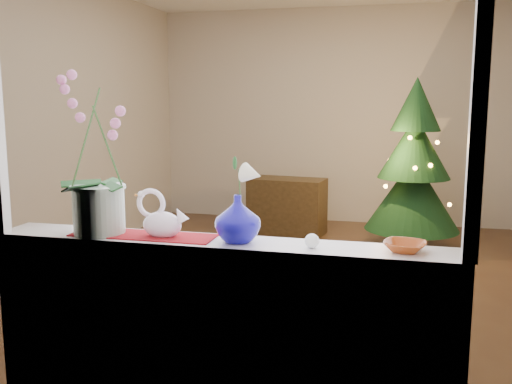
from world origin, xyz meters
TOP-DOWN VIEW (x-y plane):
  - ground at (0.00, 0.00)m, footprint 5.00×5.00m
  - wall_back at (0.00, 2.50)m, footprint 4.50×0.10m
  - wall_front at (0.00, -2.50)m, footprint 4.50×0.10m
  - wall_left at (-2.25, 0.00)m, footprint 0.10×5.00m
  - window_apron at (0.00, -2.46)m, footprint 2.20×0.08m
  - windowsill at (0.00, -2.37)m, footprint 2.20×0.26m
  - window_frame at (0.00, -2.47)m, footprint 2.22×0.06m
  - runner at (-0.38, -2.37)m, footprint 0.70×0.20m
  - orchid_pot at (-0.60, -2.38)m, footprint 0.30×0.30m
  - swan at (-0.28, -2.38)m, footprint 0.26×0.12m
  - blue_vase at (0.09, -2.37)m, footprint 0.30×0.30m
  - lily at (0.09, -2.37)m, footprint 0.14×0.08m
  - paperweight at (0.44, -2.40)m, footprint 0.07×0.07m
  - amber_dish at (0.83, -2.36)m, footprint 0.18×0.18m
  - xmas_tree at (0.96, 1.30)m, footprint 1.24×1.24m
  - side_table at (-0.45, 1.66)m, footprint 0.92×0.54m

SIDE VIEW (x-z plane):
  - ground at x=0.00m, z-range 0.00..0.00m
  - side_table at x=-0.45m, z-range 0.00..0.65m
  - window_apron at x=0.00m, z-range 0.00..0.88m
  - xmas_tree at x=0.96m, z-range 0.00..1.79m
  - windowsill at x=0.00m, z-range 0.88..0.92m
  - runner at x=-0.38m, z-range 0.92..0.93m
  - amber_dish at x=0.83m, z-range 0.92..0.96m
  - paperweight at x=0.44m, z-range 0.92..0.98m
  - swan at x=-0.28m, z-range 0.92..1.14m
  - blue_vase at x=0.09m, z-range 0.92..1.17m
  - lily at x=0.09m, z-range 1.17..1.36m
  - orchid_pot at x=-0.60m, z-range 0.92..1.70m
  - wall_back at x=0.00m, z-range 0.00..2.70m
  - wall_front at x=0.00m, z-range 0.00..2.70m
  - wall_left at x=-2.25m, z-range 0.00..2.70m
  - window_frame at x=0.00m, z-range 0.90..2.50m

